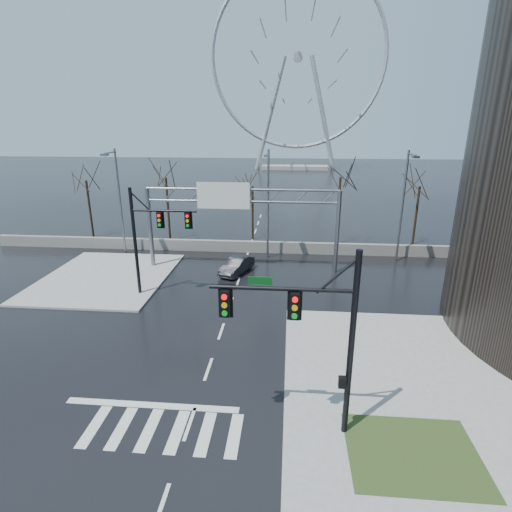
# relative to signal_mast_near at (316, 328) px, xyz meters

# --- Properties ---
(ground) EXTENTS (260.00, 260.00, 0.00)m
(ground) POSITION_rel_signal_mast_near_xyz_m (-5.14, 4.04, -4.87)
(ground) COLOR black
(ground) RESTS_ON ground
(sidewalk_right_ext) EXTENTS (12.00, 10.00, 0.15)m
(sidewalk_right_ext) POSITION_rel_signal_mast_near_xyz_m (4.86, 6.04, -4.80)
(sidewalk_right_ext) COLOR gray
(sidewalk_right_ext) RESTS_ON ground
(sidewalk_far) EXTENTS (10.00, 12.00, 0.15)m
(sidewalk_far) POSITION_rel_signal_mast_near_xyz_m (-16.14, 16.04, -4.80)
(sidewalk_far) COLOR gray
(sidewalk_far) RESTS_ON ground
(grass_strip) EXTENTS (5.00, 4.00, 0.02)m
(grass_strip) POSITION_rel_signal_mast_near_xyz_m (3.86, -0.96, -4.72)
(grass_strip) COLOR #263A18
(grass_strip) RESTS_ON sidewalk_near
(barrier_wall) EXTENTS (52.00, 0.50, 1.10)m
(barrier_wall) POSITION_rel_signal_mast_near_xyz_m (-5.14, 24.04, -4.32)
(barrier_wall) COLOR slate
(barrier_wall) RESTS_ON ground
(signal_mast_near) EXTENTS (5.52, 0.41, 8.00)m
(signal_mast_near) POSITION_rel_signal_mast_near_xyz_m (0.00, 0.00, 0.00)
(signal_mast_near) COLOR black
(signal_mast_near) RESTS_ON ground
(signal_mast_far) EXTENTS (4.72, 0.41, 8.00)m
(signal_mast_far) POSITION_rel_signal_mast_near_xyz_m (-11.01, 13.00, -0.04)
(signal_mast_far) COLOR black
(signal_mast_far) RESTS_ON ground
(sign_gantry) EXTENTS (16.36, 0.40, 7.60)m
(sign_gantry) POSITION_rel_signal_mast_near_xyz_m (-5.52, 19.00, 0.31)
(sign_gantry) COLOR slate
(sign_gantry) RESTS_ON ground
(streetlight_left) EXTENTS (0.50, 2.55, 10.00)m
(streetlight_left) POSITION_rel_signal_mast_near_xyz_m (-17.14, 22.20, 1.01)
(streetlight_left) COLOR slate
(streetlight_left) RESTS_ON ground
(streetlight_mid) EXTENTS (0.50, 2.55, 10.00)m
(streetlight_mid) POSITION_rel_signal_mast_near_xyz_m (-3.14, 22.20, 1.01)
(streetlight_mid) COLOR slate
(streetlight_mid) RESTS_ON ground
(streetlight_right) EXTENTS (0.50, 2.55, 10.00)m
(streetlight_right) POSITION_rel_signal_mast_near_xyz_m (8.86, 22.20, 1.01)
(streetlight_right) COLOR slate
(streetlight_right) RESTS_ON ground
(tree_far_left) EXTENTS (3.50, 3.50, 7.00)m
(tree_far_left) POSITION_rel_signal_mast_near_xyz_m (-23.14, 28.04, 0.70)
(tree_far_left) COLOR black
(tree_far_left) RESTS_ON ground
(tree_left) EXTENTS (3.75, 3.75, 7.50)m
(tree_left) POSITION_rel_signal_mast_near_xyz_m (-14.14, 27.54, 1.10)
(tree_left) COLOR black
(tree_left) RESTS_ON ground
(tree_center) EXTENTS (3.25, 3.25, 6.50)m
(tree_center) POSITION_rel_signal_mast_near_xyz_m (-5.14, 28.54, 0.30)
(tree_center) COLOR black
(tree_center) RESTS_ON ground
(tree_right) EXTENTS (3.90, 3.90, 7.80)m
(tree_right) POSITION_rel_signal_mast_near_xyz_m (3.86, 27.54, 1.34)
(tree_right) COLOR black
(tree_right) RESTS_ON ground
(tree_far_right) EXTENTS (3.40, 3.40, 6.80)m
(tree_far_right) POSITION_rel_signal_mast_near_xyz_m (11.86, 28.04, 0.54)
(tree_far_right) COLOR black
(tree_far_right) RESTS_ON ground
(ferris_wheel) EXTENTS (45.00, 6.00, 50.91)m
(ferris_wheel) POSITION_rel_signal_mast_near_xyz_m (-0.14, 99.04, 21.26)
(ferris_wheel) COLOR gray
(ferris_wheel) RESTS_ON ground
(car) EXTENTS (2.80, 4.31, 1.34)m
(car) POSITION_rel_signal_mast_near_xyz_m (-5.50, 18.09, -4.20)
(car) COLOR black
(car) RESTS_ON ground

